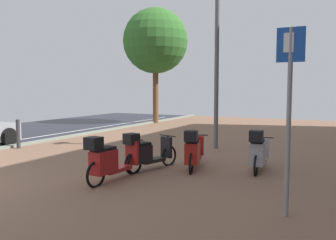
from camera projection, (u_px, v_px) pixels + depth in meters
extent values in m
torus|color=black|center=(133.00, 163.00, 8.05)|extent=(0.19, 0.51, 0.52)
torus|color=black|center=(169.00, 156.00, 8.92)|extent=(0.19, 0.51, 0.52)
cube|color=black|center=(152.00, 160.00, 8.49)|extent=(0.45, 0.72, 0.08)
cube|color=black|center=(140.00, 154.00, 8.19)|extent=(0.43, 0.59, 0.40)
cube|color=black|center=(140.00, 144.00, 8.17)|extent=(0.38, 0.53, 0.06)
cylinder|color=black|center=(168.00, 146.00, 8.88)|extent=(0.10, 0.13, 0.52)
cube|color=black|center=(166.00, 147.00, 8.83)|extent=(0.33, 0.17, 0.52)
cylinder|color=black|center=(168.00, 136.00, 8.84)|extent=(0.51, 0.17, 0.03)
cube|color=black|center=(131.00, 139.00, 7.96)|extent=(0.35, 0.35, 0.24)
torus|color=black|center=(256.00, 166.00, 7.87)|extent=(0.09, 0.49, 0.49)
torus|color=black|center=(262.00, 156.00, 8.94)|extent=(0.09, 0.49, 0.49)
cube|color=#A6A7AF|center=(259.00, 162.00, 8.41)|extent=(0.34, 0.67, 0.08)
cube|color=#A6A7AF|center=(257.00, 154.00, 8.04)|extent=(0.34, 0.53, 0.51)
cube|color=black|center=(258.00, 141.00, 8.02)|extent=(0.30, 0.49, 0.06)
cylinder|color=#A6A7AF|center=(263.00, 147.00, 8.90)|extent=(0.08, 0.13, 0.49)
cube|color=#A6A7AF|center=(262.00, 148.00, 8.83)|extent=(0.33, 0.11, 0.48)
cylinder|color=black|center=(263.00, 137.00, 8.86)|extent=(0.52, 0.07, 0.03)
cube|color=black|center=(256.00, 136.00, 7.77)|extent=(0.30, 0.30, 0.24)
torus|color=black|center=(96.00, 174.00, 6.96)|extent=(0.09, 0.54, 0.54)
torus|color=black|center=(135.00, 163.00, 8.06)|extent=(0.09, 0.54, 0.54)
cube|color=#AF1F21|center=(117.00, 169.00, 7.51)|extent=(0.33, 0.74, 0.08)
cube|color=#AF1F21|center=(104.00, 162.00, 7.14)|extent=(0.34, 0.58, 0.47)
cube|color=black|center=(103.00, 149.00, 7.12)|extent=(0.29, 0.53, 0.06)
cylinder|color=#AF1F21|center=(134.00, 151.00, 8.01)|extent=(0.08, 0.12, 0.54)
cube|color=#AF1F21|center=(132.00, 153.00, 7.95)|extent=(0.32, 0.10, 0.54)
cylinder|color=black|center=(133.00, 139.00, 7.97)|extent=(0.52, 0.06, 0.03)
cube|color=black|center=(94.00, 143.00, 6.86)|extent=(0.30, 0.30, 0.24)
torus|color=black|center=(191.00, 164.00, 8.03)|extent=(0.18, 0.50, 0.50)
torus|color=black|center=(198.00, 154.00, 9.28)|extent=(0.18, 0.50, 0.50)
cube|color=#AD1E1A|center=(195.00, 159.00, 8.66)|extent=(0.46, 0.77, 0.08)
cube|color=#AD1E1A|center=(192.00, 152.00, 8.24)|extent=(0.44, 0.62, 0.48)
cube|color=black|center=(193.00, 141.00, 8.21)|extent=(0.39, 0.56, 0.06)
cylinder|color=#AD1E1A|center=(198.00, 144.00, 9.24)|extent=(0.10, 0.13, 0.50)
cube|color=#AD1E1A|center=(197.00, 146.00, 9.17)|extent=(0.33, 0.16, 0.50)
cylinder|color=black|center=(198.00, 135.00, 9.19)|extent=(0.51, 0.16, 0.03)
cube|color=black|center=(191.00, 136.00, 7.93)|extent=(0.34, 0.34, 0.24)
cylinder|color=black|center=(8.00, 137.00, 11.82)|extent=(0.20, 0.62, 0.62)
cylinder|color=gray|center=(289.00, 124.00, 5.26)|extent=(0.07, 0.07, 2.80)
cube|color=#184AAC|center=(291.00, 45.00, 5.15)|extent=(0.40, 0.02, 0.50)
cube|color=white|center=(289.00, 43.00, 5.14)|extent=(0.14, 0.01, 0.28)
cylinder|color=slate|center=(217.00, 68.00, 11.26)|extent=(0.14, 0.14, 5.14)
cylinder|color=brown|center=(156.00, 93.00, 19.92)|extent=(0.31, 0.31, 3.28)
sphere|color=#37722C|center=(155.00, 41.00, 19.67)|extent=(3.58, 3.58, 3.58)
cylinder|color=#38383D|center=(18.00, 134.00, 11.43)|extent=(0.12, 0.12, 0.93)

